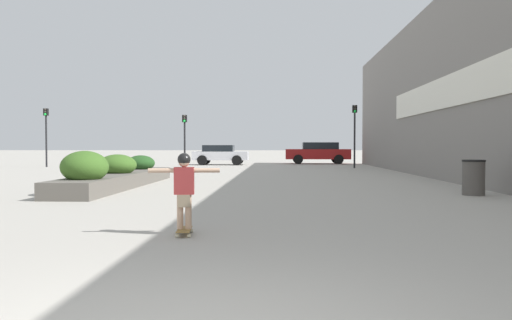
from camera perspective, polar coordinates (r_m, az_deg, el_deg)
building_wall_right at (r=18.91m, az=23.22°, el=8.45°), size 0.67×40.26×7.27m
planter_box at (r=16.81m, az=-15.59°, el=-1.60°), size 1.39×8.94×1.21m
skateboard at (r=7.66m, az=-8.19°, el=-7.98°), size 0.27×0.61×0.09m
skateboarder at (r=7.57m, az=-8.21°, el=-2.62°), size 1.07×0.20×1.15m
trash_bin at (r=14.79m, az=23.60°, el=-1.84°), size 0.61×0.61×0.96m
car_leftmost at (r=35.45m, az=-4.10°, el=0.67°), size 3.88×1.91×1.40m
car_center_left at (r=37.88m, az=7.11°, el=0.87°), size 4.80×1.99×1.61m
traffic_light_left at (r=31.22m, az=-8.16°, el=3.25°), size 0.28×0.30×3.26m
traffic_light_right at (r=30.67m, az=11.21°, el=3.87°), size 0.28×0.30×3.80m
traffic_light_far_left at (r=34.40m, az=-22.87°, el=3.45°), size 0.28×0.30×3.72m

